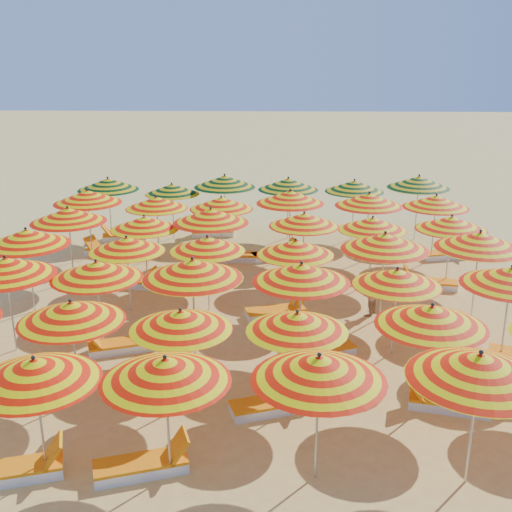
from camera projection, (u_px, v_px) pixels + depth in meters
The scene contains 56 objects.
ground at pixel (255, 313), 18.75m from camera, with size 120.00×120.00×0.00m, color #EACC68.
umbrella_1 at pixel (35, 371), 11.03m from camera, with size 2.84×2.84×2.42m.
umbrella_2 at pixel (165, 370), 11.03m from camera, with size 2.99×2.99×2.44m.
umbrella_3 at pixel (319, 368), 10.96m from camera, with size 3.07×3.07×2.51m.
umbrella_4 at pixel (479, 367), 10.80m from camera, with size 2.89×2.89×2.62m.
umbrella_7 at pixel (71, 312), 13.48m from camera, with size 2.96×2.96×2.42m.
umbrella_8 at pixel (181, 320), 13.32m from camera, with size 2.61×2.61×2.30m.
umbrella_9 at pixel (297, 322), 13.29m from camera, with size 2.45×2.45×2.27m.
umbrella_10 at pixel (432, 316), 13.16m from camera, with size 2.52×2.52×2.46m.
umbrella_12 at pixel (6, 267), 15.79m from camera, with size 3.07×3.07×2.57m.
umbrella_13 at pixel (96, 270), 15.93m from camera, with size 2.67×2.67×2.43m.
umbrella_14 at pixel (193, 269), 15.50m from camera, with size 2.72×2.72×2.62m.
umbrella_15 at pixel (301, 273), 15.46m from camera, with size 2.70×2.70×2.53m.
umbrella_16 at pixel (397, 277), 15.66m from camera, with size 2.60×2.60×2.34m.
umbrella_17 at pixel (511, 277), 15.26m from camera, with size 2.91×2.91×2.52m.
umbrella_18 at pixel (26, 237), 18.19m from camera, with size 2.74×2.74×2.58m.
umbrella_19 at pixel (127, 245), 18.27m from camera, with size 2.71×2.71×2.33m.
umbrella_20 at pixel (207, 244), 18.35m from camera, with size 2.88×2.88×2.32m.
umbrella_21 at pixel (296, 248), 17.98m from camera, with size 2.90×2.90×2.34m.
umbrella_22 at pixel (385, 242), 17.71m from camera, with size 3.22×3.22×2.61m.
umbrella_23 at pixel (480, 241), 17.71m from camera, with size 3.15×3.15×2.64m.
umbrella_24 at pixel (68, 215), 20.57m from camera, with size 3.01×3.01×2.58m.
umbrella_25 at pixel (144, 223), 20.45m from camera, with size 2.77×2.77×2.34m.
umbrella_26 at pixel (211, 216), 20.45m from camera, with size 2.76×2.76×2.58m.
umbrella_27 at pixel (304, 220), 20.57m from camera, with size 2.60×2.60×2.42m.
umbrella_28 at pixel (373, 224), 20.37m from camera, with size 2.36×2.36×2.33m.
umbrella_29 at pixel (451, 223), 20.23m from camera, with size 2.59×2.59×2.41m.
umbrella_30 at pixel (87, 197), 22.97m from camera, with size 2.84×2.84×2.60m.
umbrella_31 at pixel (156, 203), 22.97m from camera, with size 2.72×2.72×2.37m.
umbrella_32 at pixel (221, 203), 22.77m from camera, with size 2.33×2.33×2.41m.
umbrella_33 at pixel (290, 197), 22.90m from camera, with size 3.01×3.01×2.60m.
umbrella_34 at pixel (369, 200), 22.68m from camera, with size 3.13×3.13×2.56m.
umbrella_35 at pixel (436, 202), 22.69m from camera, with size 2.66×2.66×2.49m.
umbrella_36 at pixel (108, 184), 25.26m from camera, with size 3.20×3.20×2.55m.
umbrella_37 at pixel (172, 189), 25.40m from camera, with size 2.59×2.59×2.30m.
umbrella_38 at pixel (225, 181), 25.43m from camera, with size 3.10×3.10×2.63m.
umbrella_39 at pixel (288, 184), 25.33m from camera, with size 2.62×2.62×2.54m.
umbrella_40 at pixel (354, 186), 25.27m from camera, with size 2.96×2.96×2.47m.
umbrella_41 at pixel (419, 182), 25.20m from camera, with size 3.25×3.25×2.65m.
lounger_0 at pixel (17, 470), 11.58m from camera, with size 1.83×1.06×0.69m.
lounger_1 at pixel (143, 465), 11.73m from camera, with size 1.83×1.09×0.69m.
lounger_2 at pixel (272, 405), 13.70m from camera, with size 1.83×1.11×0.69m.
lounger_3 at pixel (447, 402), 13.79m from camera, with size 1.82×0.95×0.69m.
lounger_5 at pixel (120, 345), 16.41m from camera, with size 1.83×1.12×0.69m.
lounger_6 at pixel (320, 351), 16.12m from camera, with size 1.82×1.20×0.69m.
lounger_8 at pixel (277, 312), 18.48m from camera, with size 1.83×1.06×0.69m.
lounger_9 at pixel (131, 281), 20.84m from camera, with size 1.82×0.94×0.69m.
lounger_10 at pixel (428, 283), 20.69m from camera, with size 1.81×0.87×0.69m.
lounger_11 at pixel (107, 252), 23.75m from camera, with size 1.82×1.21×0.69m.
lounger_12 at pixel (236, 257), 23.29m from camera, with size 1.74×0.60×0.69m.
lounger_13 at pixel (276, 255), 23.49m from camera, with size 1.82×1.22×0.69m.
lounger_14 at pixel (446, 254), 23.56m from camera, with size 1.82×0.98×0.69m.
lounger_15 at pixel (123, 236), 25.78m from camera, with size 1.81×0.89×0.69m.
lounger_16 at pixel (211, 232), 26.29m from camera, with size 1.80×0.82×0.69m.
beachgoer_a at pixel (307, 274), 19.89m from camera, with size 0.52×0.34×1.44m, color #DCAA7B.
beachgoer_b at pixel (369, 293), 18.45m from camera, with size 0.64×0.50×1.32m, color tan.
Camera 1 is at (0.55, -17.28, 7.47)m, focal length 45.00 mm.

